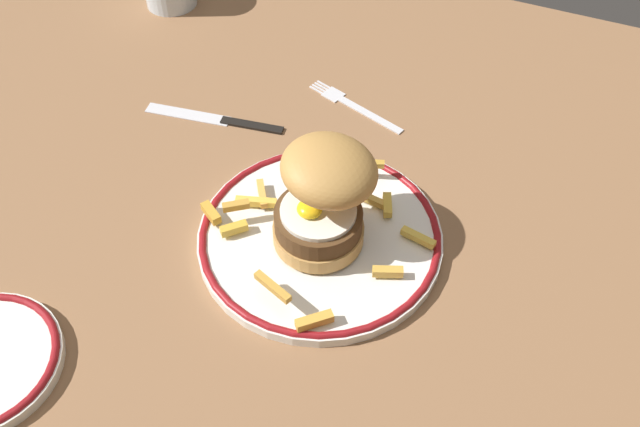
{
  "coord_description": "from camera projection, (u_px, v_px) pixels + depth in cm",
  "views": [
    {
      "loc": [
        17.45,
        -48.53,
        60.15
      ],
      "look_at": [
        -1.36,
        -3.87,
        4.6
      ],
      "focal_mm": 40.38,
      "sensor_mm": 36.0,
      "label": 1
    }
  ],
  "objects": [
    {
      "name": "fork",
      "position": [
        353.0,
        105.0,
        0.92
      ],
      "size": [
        14.11,
        5.81,
        0.36
      ],
      "color": "silver",
      "rests_on": "ground_plane"
    },
    {
      "name": "knife",
      "position": [
        225.0,
        120.0,
        0.9
      ],
      "size": [
        18.03,
        4.02,
        0.7
      ],
      "color": "black",
      "rests_on": "ground_plane"
    },
    {
      "name": "ground_plane",
      "position": [
        345.0,
        232.0,
        0.81
      ],
      "size": [
        127.44,
        100.42,
        4.0
      ],
      "primitive_type": "cube",
      "color": "#89603F"
    },
    {
      "name": "dinner_plate",
      "position": [
        320.0,
        237.0,
        0.77
      ],
      "size": [
        26.11,
        26.11,
        1.6
      ],
      "color": "white",
      "rests_on": "ground_plane"
    },
    {
      "name": "burger",
      "position": [
        324.0,
        196.0,
        0.72
      ],
      "size": [
        12.27,
        12.58,
        11.53
      ],
      "color": "#BF8C49",
      "rests_on": "dinner_plate"
    },
    {
      "name": "fries_pile",
      "position": [
        309.0,
        229.0,
        0.75
      ],
      "size": [
        24.99,
        23.01,
        2.4
      ],
      "color": "gold",
      "rests_on": "dinner_plate"
    }
  ]
}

